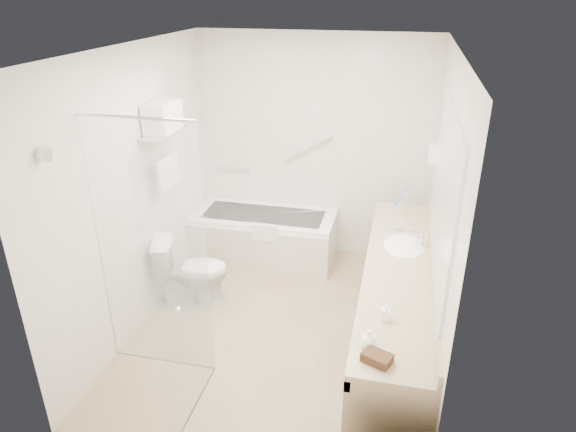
% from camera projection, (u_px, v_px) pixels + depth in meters
% --- Properties ---
extents(floor, '(3.20, 3.20, 0.00)m').
position_uv_depth(floor, '(281.00, 325.00, 4.83)').
color(floor, '#9C8060').
rests_on(floor, ground).
extents(ceiling, '(2.60, 3.20, 0.10)m').
position_uv_depth(ceiling, '(279.00, 48.00, 3.79)').
color(ceiling, silver).
rests_on(ceiling, wall_back).
extents(wall_back, '(2.60, 0.10, 2.50)m').
position_uv_depth(wall_back, '(314.00, 149.00, 5.73)').
color(wall_back, beige).
rests_on(wall_back, ground).
extents(wall_front, '(2.60, 0.10, 2.50)m').
position_uv_depth(wall_front, '(213.00, 312.00, 2.89)').
color(wall_front, beige).
rests_on(wall_front, ground).
extents(wall_left, '(0.10, 3.20, 2.50)m').
position_uv_depth(wall_left, '(139.00, 191.00, 4.57)').
color(wall_left, beige).
rests_on(wall_left, ground).
extents(wall_right, '(0.10, 3.20, 2.50)m').
position_uv_depth(wall_right, '(440.00, 218.00, 4.04)').
color(wall_right, beige).
rests_on(wall_right, ground).
extents(bathtub, '(1.60, 0.73, 0.59)m').
position_uv_depth(bathtub, '(264.00, 236.00, 5.91)').
color(bathtub, white).
rests_on(bathtub, floor).
extents(grab_bar_short, '(0.40, 0.03, 0.03)m').
position_uv_depth(grab_bar_short, '(233.00, 169.00, 6.01)').
color(grab_bar_short, silver).
rests_on(grab_bar_short, wall_back).
extents(grab_bar_long, '(0.53, 0.03, 0.33)m').
position_uv_depth(grab_bar_long, '(309.00, 149.00, 5.70)').
color(grab_bar_long, silver).
rests_on(grab_bar_long, wall_back).
extents(shower_enclosure, '(0.96, 0.91, 2.11)m').
position_uv_depth(shower_enclosure, '(165.00, 268.00, 3.69)').
color(shower_enclosure, silver).
rests_on(shower_enclosure, floor).
extents(towel_shelf, '(0.24, 0.55, 0.81)m').
position_uv_depth(towel_shelf, '(164.00, 126.00, 4.65)').
color(towel_shelf, silver).
rests_on(towel_shelf, wall_left).
extents(vanity_counter, '(0.55, 2.70, 0.95)m').
position_uv_depth(vanity_counter, '(397.00, 289.00, 4.22)').
color(vanity_counter, tan).
rests_on(vanity_counter, floor).
extents(sink, '(0.40, 0.52, 0.14)m').
position_uv_depth(sink, '(404.00, 248.00, 4.49)').
color(sink, white).
rests_on(sink, vanity_counter).
extents(faucet, '(0.03, 0.03, 0.14)m').
position_uv_depth(faucet, '(422.00, 239.00, 4.42)').
color(faucet, silver).
rests_on(faucet, vanity_counter).
extents(mirror, '(0.02, 2.00, 1.20)m').
position_uv_depth(mirror, '(444.00, 189.00, 3.79)').
color(mirror, silver).
rests_on(mirror, wall_right).
extents(hairdryer_unit, '(0.08, 0.10, 0.18)m').
position_uv_depth(hairdryer_unit, '(433.00, 154.00, 4.90)').
color(hairdryer_unit, white).
rests_on(hairdryer_unit, wall_right).
extents(toilet, '(0.79, 0.59, 0.69)m').
position_uv_depth(toilet, '(192.00, 271.00, 5.06)').
color(toilet, white).
rests_on(toilet, floor).
extents(amenity_basket, '(0.21, 0.17, 0.06)m').
position_uv_depth(amenity_basket, '(377.00, 358.00, 3.09)').
color(amenity_basket, '#4D2F1B').
rests_on(amenity_basket, vanity_counter).
extents(soap_bottle_a, '(0.06, 0.13, 0.06)m').
position_uv_depth(soap_bottle_a, '(385.00, 316.00, 3.48)').
color(soap_bottle_a, white).
rests_on(soap_bottle_a, vanity_counter).
extents(soap_bottle_b, '(0.12, 0.15, 0.10)m').
position_uv_depth(soap_bottle_b, '(369.00, 341.00, 3.21)').
color(soap_bottle_b, white).
rests_on(soap_bottle_b, vanity_counter).
extents(water_bottle_left, '(0.06, 0.06, 0.19)m').
position_uv_depth(water_bottle_left, '(402.00, 207.00, 5.01)').
color(water_bottle_left, silver).
rests_on(water_bottle_left, vanity_counter).
extents(water_bottle_mid, '(0.06, 0.06, 0.20)m').
position_uv_depth(water_bottle_mid, '(405.00, 199.00, 5.20)').
color(water_bottle_mid, silver).
rests_on(water_bottle_mid, vanity_counter).
extents(water_bottle_right, '(0.07, 0.07, 0.21)m').
position_uv_depth(water_bottle_right, '(395.00, 213.00, 4.87)').
color(water_bottle_right, silver).
rests_on(water_bottle_right, vanity_counter).
extents(drinking_glass_near, '(0.07, 0.07, 0.09)m').
position_uv_depth(drinking_glass_near, '(399.00, 227.00, 4.72)').
color(drinking_glass_near, silver).
rests_on(drinking_glass_near, vanity_counter).
extents(drinking_glass_far, '(0.08, 0.08, 0.09)m').
position_uv_depth(drinking_glass_far, '(399.00, 225.00, 4.75)').
color(drinking_glass_far, silver).
rests_on(drinking_glass_far, vanity_counter).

